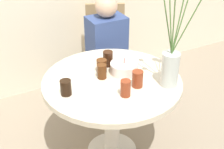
{
  "coord_description": "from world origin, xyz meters",
  "views": [
    {
      "loc": [
        -0.88,
        -1.69,
        1.87
      ],
      "look_at": [
        0.0,
        0.0,
        0.74
      ],
      "focal_mm": 50.0,
      "sensor_mm": 36.0,
      "label": 1
    }
  ],
  "objects_px": {
    "drink_glass_1": "(66,88)",
    "drink_glass_3": "(102,71)",
    "drink_glass_5": "(108,59)",
    "drink_glass_2": "(102,66)",
    "flower_vase": "(172,56)",
    "drink_glass_4": "(126,88)",
    "side_plate": "(61,75)",
    "person_boy": "(107,55)",
    "birthday_cake": "(124,68)",
    "chair_left_flank": "(106,46)",
    "drink_glass_0": "(138,79)"
  },
  "relations": [
    {
      "from": "birthday_cake",
      "to": "drink_glass_2",
      "type": "distance_m",
      "value": 0.17
    },
    {
      "from": "birthday_cake",
      "to": "drink_glass_4",
      "type": "distance_m",
      "value": 0.3
    },
    {
      "from": "birthday_cake",
      "to": "drink_glass_2",
      "type": "bearing_deg",
      "value": 146.83
    },
    {
      "from": "drink_glass_1",
      "to": "person_boy",
      "type": "height_order",
      "value": "person_boy"
    },
    {
      "from": "chair_left_flank",
      "to": "drink_glass_0",
      "type": "relative_size",
      "value": 7.98
    },
    {
      "from": "drink_glass_5",
      "to": "person_boy",
      "type": "xyz_separation_m",
      "value": [
        0.24,
        0.49,
        -0.25
      ]
    },
    {
      "from": "flower_vase",
      "to": "drink_glass_3",
      "type": "xyz_separation_m",
      "value": [
        -0.38,
        0.29,
        -0.17
      ]
    },
    {
      "from": "chair_left_flank",
      "to": "birthday_cake",
      "type": "bearing_deg",
      "value": -83.48
    },
    {
      "from": "birthday_cake",
      "to": "flower_vase",
      "type": "height_order",
      "value": "flower_vase"
    },
    {
      "from": "flower_vase",
      "to": "drink_glass_4",
      "type": "bearing_deg",
      "value": 176.8
    },
    {
      "from": "flower_vase",
      "to": "drink_glass_2",
      "type": "bearing_deg",
      "value": 132.57
    },
    {
      "from": "chair_left_flank",
      "to": "drink_glass_2",
      "type": "relative_size",
      "value": 9.36
    },
    {
      "from": "birthday_cake",
      "to": "drink_glass_3",
      "type": "distance_m",
      "value": 0.18
    },
    {
      "from": "birthday_cake",
      "to": "drink_glass_3",
      "type": "xyz_separation_m",
      "value": [
        -0.18,
        0.01,
        0.01
      ]
    },
    {
      "from": "chair_left_flank",
      "to": "drink_glass_0",
      "type": "distance_m",
      "value": 1.05
    },
    {
      "from": "side_plate",
      "to": "drink_glass_3",
      "type": "relative_size",
      "value": 1.67
    },
    {
      "from": "birthday_cake",
      "to": "drink_glass_5",
      "type": "xyz_separation_m",
      "value": [
        -0.05,
        0.16,
        0.02
      ]
    },
    {
      "from": "drink_glass_1",
      "to": "birthday_cake",
      "type": "bearing_deg",
      "value": 8.18
    },
    {
      "from": "drink_glass_5",
      "to": "drink_glass_2",
      "type": "bearing_deg",
      "value": -141.86
    },
    {
      "from": "drink_glass_0",
      "to": "drink_glass_1",
      "type": "height_order",
      "value": "drink_glass_0"
    },
    {
      "from": "chair_left_flank",
      "to": "drink_glass_3",
      "type": "bearing_deg",
      "value": -94.54
    },
    {
      "from": "side_plate",
      "to": "drink_glass_1",
      "type": "xyz_separation_m",
      "value": [
        -0.05,
        -0.25,
        0.05
      ]
    },
    {
      "from": "chair_left_flank",
      "to": "drink_glass_4",
      "type": "bearing_deg",
      "value": -86.22
    },
    {
      "from": "drink_glass_0",
      "to": "drink_glass_5",
      "type": "xyz_separation_m",
      "value": [
        -0.04,
        0.36,
        0.0
      ]
    },
    {
      "from": "drink_glass_1",
      "to": "drink_glass_4",
      "type": "relative_size",
      "value": 0.93
    },
    {
      "from": "drink_glass_0",
      "to": "drink_glass_1",
      "type": "bearing_deg",
      "value": 164.11
    },
    {
      "from": "side_plate",
      "to": "person_boy",
      "type": "height_order",
      "value": "person_boy"
    },
    {
      "from": "drink_glass_0",
      "to": "person_boy",
      "type": "bearing_deg",
      "value": 77.3
    },
    {
      "from": "flower_vase",
      "to": "drink_glass_3",
      "type": "height_order",
      "value": "flower_vase"
    },
    {
      "from": "chair_left_flank",
      "to": "birthday_cake",
      "type": "distance_m",
      "value": 0.86
    },
    {
      "from": "drink_glass_0",
      "to": "drink_glass_5",
      "type": "bearing_deg",
      "value": 97.02
    },
    {
      "from": "flower_vase",
      "to": "person_boy",
      "type": "height_order",
      "value": "flower_vase"
    },
    {
      "from": "drink_glass_2",
      "to": "person_boy",
      "type": "bearing_deg",
      "value": 60.05
    },
    {
      "from": "drink_glass_3",
      "to": "drink_glass_1",
      "type": "bearing_deg",
      "value": -165.33
    },
    {
      "from": "chair_left_flank",
      "to": "flower_vase",
      "type": "height_order",
      "value": "flower_vase"
    },
    {
      "from": "drink_glass_1",
      "to": "drink_glass_4",
      "type": "xyz_separation_m",
      "value": [
        0.34,
        -0.19,
        0.0
      ]
    },
    {
      "from": "chair_left_flank",
      "to": "flower_vase",
      "type": "distance_m",
      "value": 1.15
    },
    {
      "from": "flower_vase",
      "to": "person_boy",
      "type": "distance_m",
      "value": 1.02
    },
    {
      "from": "drink_glass_2",
      "to": "drink_glass_1",
      "type": "bearing_deg",
      "value": -154.87
    },
    {
      "from": "chair_left_flank",
      "to": "drink_glass_5",
      "type": "xyz_separation_m",
      "value": [
        -0.3,
        -0.64,
        0.23
      ]
    },
    {
      "from": "drink_glass_5",
      "to": "person_boy",
      "type": "bearing_deg",
      "value": 64.31
    },
    {
      "from": "drink_glass_1",
      "to": "drink_glass_3",
      "type": "relative_size",
      "value": 0.99
    },
    {
      "from": "flower_vase",
      "to": "drink_glass_2",
      "type": "relative_size",
      "value": 7.36
    },
    {
      "from": "drink_glass_1",
      "to": "drink_glass_5",
      "type": "xyz_separation_m",
      "value": [
        0.42,
        0.23,
        0.01
      ]
    },
    {
      "from": "flower_vase",
      "to": "drink_glass_0",
      "type": "relative_size",
      "value": 6.28
    },
    {
      "from": "drink_glass_1",
      "to": "drink_glass_2",
      "type": "bearing_deg",
      "value": 25.13
    },
    {
      "from": "side_plate",
      "to": "drink_glass_3",
      "type": "height_order",
      "value": "drink_glass_3"
    },
    {
      "from": "chair_left_flank",
      "to": "drink_glass_5",
      "type": "relative_size",
      "value": 7.97
    },
    {
      "from": "drink_glass_3",
      "to": "drink_glass_4",
      "type": "xyz_separation_m",
      "value": [
        0.04,
        -0.27,
        0.0
      ]
    },
    {
      "from": "drink_glass_0",
      "to": "drink_glass_4",
      "type": "relative_size",
      "value": 1.03
    }
  ]
}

